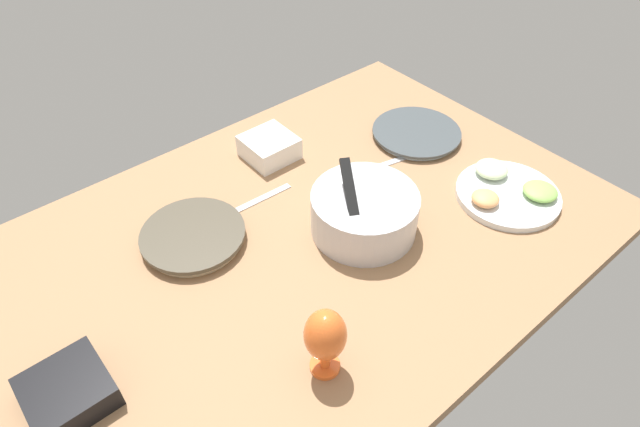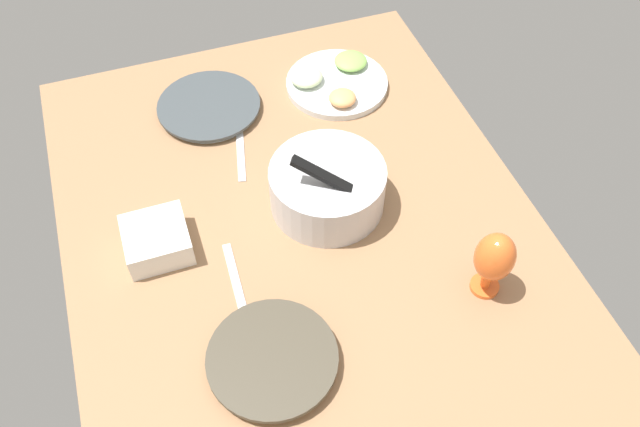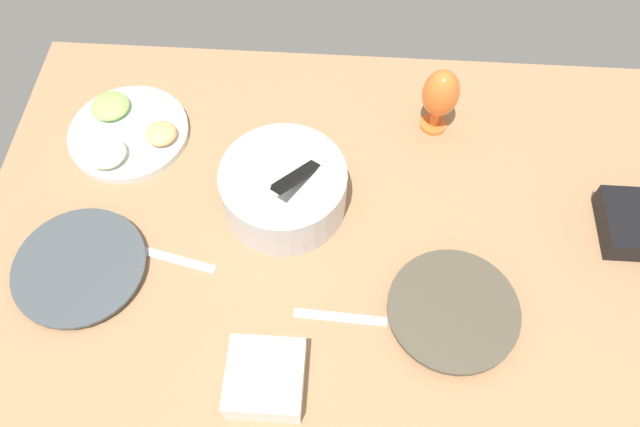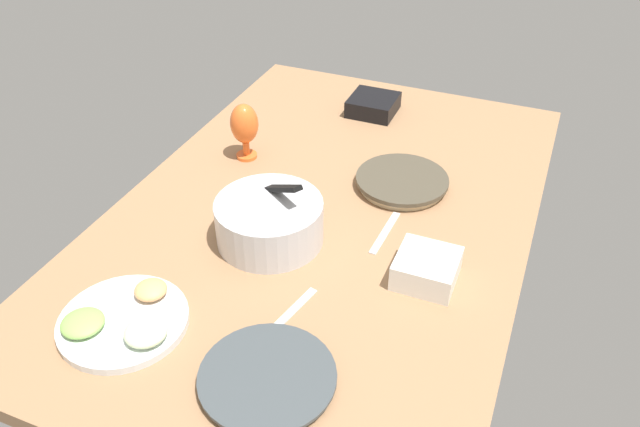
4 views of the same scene
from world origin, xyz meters
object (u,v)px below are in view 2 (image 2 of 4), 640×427
dinner_plate_right (272,360)px  square_bowl_white (157,239)px  fruit_platter (335,81)px  dinner_plate_left (209,107)px  mixing_bowl (327,186)px  hurricane_glass_orange (494,259)px

dinner_plate_right → square_bowl_white: square_bowl_white is taller
fruit_platter → dinner_plate_left: bearing=-93.0°
mixing_bowl → dinner_plate_right: bearing=-34.1°
dinner_plate_right → fruit_platter: bearing=151.8°
dinner_plate_right → fruit_platter: 81.69cm
fruit_platter → mixing_bowl: bearing=-22.3°
mixing_bowl → dinner_plate_left: bearing=-154.9°
dinner_plate_right → mixing_bowl: (-34.38, 23.23, 4.32)cm
mixing_bowl → fruit_platter: size_ratio=0.96×
dinner_plate_left → dinner_plate_right: bearing=-3.7°
mixing_bowl → hurricane_glass_orange: bearing=35.9°
mixing_bowl → fruit_platter: 40.85cm
mixing_bowl → square_bowl_white: mixing_bowl is taller
mixing_bowl → square_bowl_white: bearing=-89.6°
dinner_plate_left → dinner_plate_right: 73.92cm
dinner_plate_right → hurricane_glass_orange: 47.41cm
square_bowl_white → fruit_platter: bearing=124.9°
square_bowl_white → mixing_bowl: bearing=90.4°
dinner_plate_left → mixing_bowl: 43.76cm
dinner_plate_right → hurricane_glass_orange: (-2.17, 46.53, 8.85)cm
dinner_plate_left → square_bowl_white: (39.64, -20.38, 2.47)cm
hurricane_glass_orange → square_bowl_white: 70.19cm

